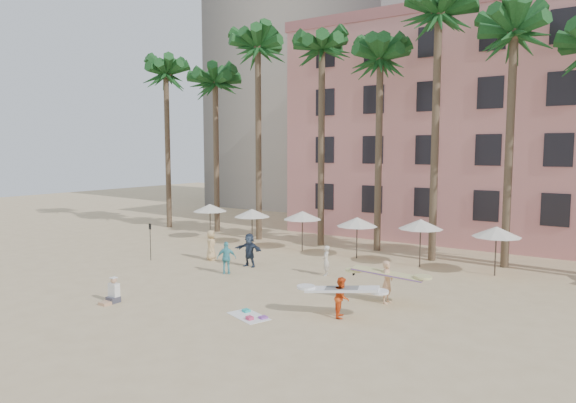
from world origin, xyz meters
The scene contains 10 objects.
ground centered at (0.00, 0.00, 0.00)m, with size 120.00×120.00×0.00m, color #D1B789.
pink_hotel centered at (7.00, 26.00, 8.00)m, with size 35.00×14.00×16.00m, color pink.
palm_row centered at (0.51, 15.00, 12.97)m, with size 44.40×5.40×16.30m.
umbrella_row centered at (-3.00, 12.50, 2.33)m, with size 22.50×2.70×2.73m.
beach_towel centered at (0.39, 0.17, 0.03)m, with size 2.03×1.55×0.14m.
carrier_yellow centered at (4.19, 4.93, 1.04)m, with size 3.10×1.24×1.86m.
carrier_white centered at (3.45, 2.16, 0.88)m, with size 2.98×1.70×1.61m.
beachgoers centered at (-5.34, 6.77, 0.91)m, with size 8.41×3.45×1.91m.
paddle centered at (-11.01, 5.07, 1.41)m, with size 0.18×0.04×2.23m.
seated_man centered at (-5.72, -1.68, 0.38)m, with size 0.49×0.85×1.10m.
Camera 1 is at (12.71, -15.46, 6.62)m, focal length 32.00 mm.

